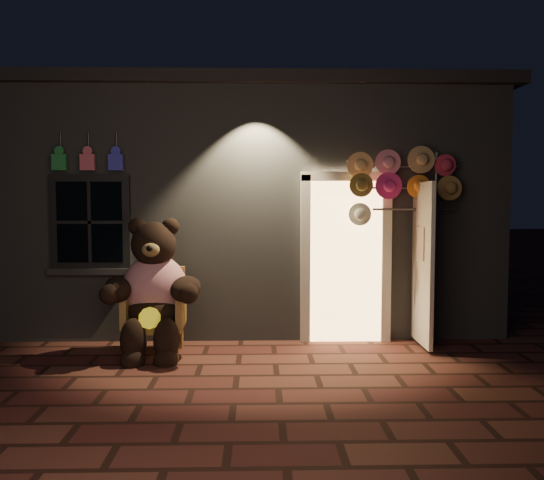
{
  "coord_description": "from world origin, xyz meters",
  "views": [
    {
      "loc": [
        0.22,
        -5.89,
        1.83
      ],
      "look_at": [
        0.39,
        1.0,
        1.35
      ],
      "focal_mm": 38.0,
      "sensor_mm": 36.0,
      "label": 1
    }
  ],
  "objects": [
    {
      "name": "ground",
      "position": [
        0.0,
        0.0,
        0.0
      ],
      "size": [
        60.0,
        60.0,
        0.0
      ],
      "primitive_type": "plane",
      "color": "#592E22",
      "rests_on": "ground"
    },
    {
      "name": "shop_building",
      "position": [
        0.0,
        3.99,
        1.74
      ],
      "size": [
        7.3,
        5.95,
        3.51
      ],
      "color": "slate",
      "rests_on": "ground"
    },
    {
      "name": "wicker_armchair",
      "position": [
        -1.0,
        0.94,
        0.51
      ],
      "size": [
        0.72,
        0.65,
        1.01
      ],
      "rotation": [
        0.0,
        0.0,
        0.03
      ],
      "color": "#AB7042",
      "rests_on": "ground"
    },
    {
      "name": "hat_rack",
      "position": [
        2.01,
        1.28,
        2.05
      ],
      "size": [
        1.41,
        0.22,
        2.45
      ],
      "color": "#59595E",
      "rests_on": "ground"
    },
    {
      "name": "teddy_bear",
      "position": [
        -1.0,
        0.81,
        0.76
      ],
      "size": [
        1.24,
        0.97,
        1.7
      ],
      "rotation": [
        0.0,
        0.0,
        0.03
      ],
      "color": "#AF1228",
      "rests_on": "ground"
    }
  ]
}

